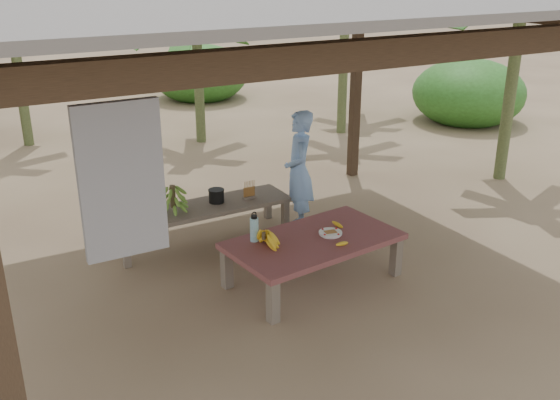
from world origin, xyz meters
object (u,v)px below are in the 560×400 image
plate (330,233)px  cooking_pot (216,196)px  ripe_banana_bunch (264,239)px  water_flask (254,229)px  bench (202,210)px  work_table (313,244)px  woman (299,172)px

plate → cooking_pot: size_ratio=1.34×
ripe_banana_bunch → cooking_pot: 1.53m
plate → water_flask: 0.83m
plate → ripe_banana_bunch: bearing=174.5°
bench → water_flask: size_ratio=6.71×
work_table → water_flask: size_ratio=5.78×
ripe_banana_bunch → woman: 1.67m
plate → bench: bearing=117.9°
cooking_pot → water_flask: bearing=-97.0°
bench → cooking_pot: 0.25m
plate → cooking_pot: bearing=111.0°
water_flask → woman: 1.54m
ripe_banana_bunch → water_flask: water_flask is taller
work_table → bench: 1.66m
ripe_banana_bunch → woman: size_ratio=0.20×
bench → plate: bearing=-62.5°
water_flask → woman: woman is taller
ripe_banana_bunch → plate: size_ratio=1.21×
water_flask → work_table: bearing=-23.9°
woman → bench: bearing=-79.6°
bench → ripe_banana_bunch: ripe_banana_bunch is taller
plate → woman: (0.38, 1.28, 0.25)m
work_table → water_flask: 0.66m
work_table → cooking_pot: (-0.41, 1.58, 0.09)m
work_table → woman: 1.44m
bench → woman: bearing=-13.1°
work_table → plate: 0.22m
bench → ripe_banana_bunch: (0.06, -1.48, 0.20)m
water_flask → woman: bearing=41.4°
ripe_banana_bunch → water_flask: 0.20m
cooking_pot → ripe_banana_bunch: bearing=-95.8°
work_table → plate: (0.21, -0.01, 0.08)m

